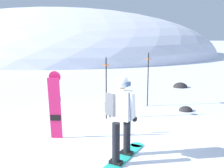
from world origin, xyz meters
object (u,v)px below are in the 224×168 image
at_px(snowboarder_main, 120,116).
at_px(rock_mid, 186,111).
at_px(rock_dark, 180,87).
at_px(spare_snowboard, 55,105).
at_px(piste_marker_near, 106,83).
at_px(piste_marker_far, 148,75).

distance_m(snowboarder_main, rock_mid, 4.27).
distance_m(rock_dark, rock_mid, 4.15).
distance_m(snowboarder_main, spare_snowboard, 1.86).
relative_size(spare_snowboard, piste_marker_near, 0.88).
bearing_deg(rock_dark, piste_marker_near, -123.02).
relative_size(snowboarder_main, rock_dark, 2.48).
distance_m(snowboarder_main, rock_dark, 8.22).
bearing_deg(spare_snowboard, rock_dark, 56.76).
relative_size(piste_marker_near, rock_mid, 4.14).
xyz_separation_m(spare_snowboard, rock_dark, (4.37, 6.67, -0.84)).
bearing_deg(spare_snowboard, piste_marker_near, 56.11).
relative_size(snowboarder_main, piste_marker_far, 0.88).
height_order(piste_marker_far, rock_mid, piste_marker_far).
height_order(rock_dark, rock_mid, rock_dark).
relative_size(spare_snowboard, rock_mid, 3.63).
height_order(snowboarder_main, rock_dark, snowboarder_main).
height_order(piste_marker_near, rock_mid, piste_marker_near).
bearing_deg(piste_marker_near, rock_mid, 19.90).
bearing_deg(spare_snowboard, snowboarder_main, -32.60).
xyz_separation_m(snowboarder_main, piste_marker_far, (0.90, 4.14, 0.19)).
bearing_deg(piste_marker_near, snowboarder_main, -80.10).
bearing_deg(rock_mid, piste_marker_near, -160.10).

